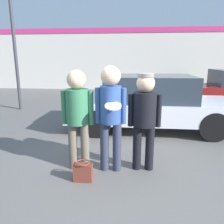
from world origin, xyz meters
The scene contains 9 objects.
ground_plane centered at (0.00, 0.00, 0.00)m, with size 56.00×56.00×0.00m, color #5B5956.
storefront_building centered at (0.00, 10.75, 1.95)m, with size 24.00×0.22×3.84m.
person_left centered at (-0.70, 0.01, 1.06)m, with size 0.56×0.39×1.76m.
person_middle_with_frisbee centered at (-0.13, 0.01, 1.11)m, with size 0.52×0.56×1.83m.
person_right centered at (0.44, 0.10, 1.03)m, with size 0.56×0.39×1.70m.
parked_car_near centered at (0.73, 2.53, 0.76)m, with size 4.54×1.96×1.50m.
street_lamp centered at (-4.02, 4.53, 3.41)m, with size 1.09×0.35×5.58m.
shrub centered at (3.51, 10.03, 0.52)m, with size 1.05×1.05×1.05m.
handbag centered at (-0.54, -0.41, 0.16)m, with size 0.30×0.23×0.33m.
Camera 1 is at (0.24, -3.54, 1.92)m, focal length 35.00 mm.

